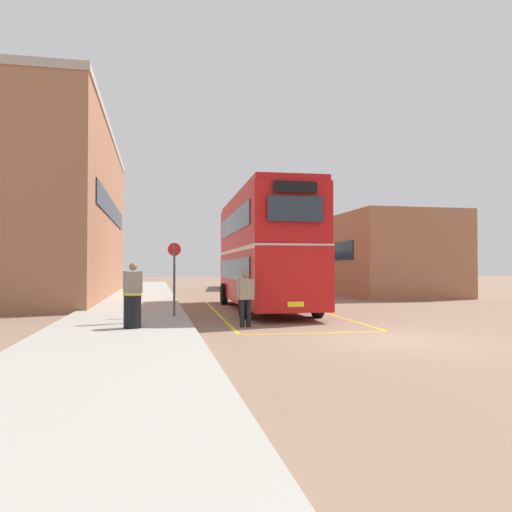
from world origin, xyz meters
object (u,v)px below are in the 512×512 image
double_decker_bus (264,250)px  pedestrian_boarding (245,294)px  pedestrian_waiting_near (133,288)px  bus_stop_sign (174,272)px  litter_bin (132,311)px  single_deck_bus (249,269)px

double_decker_bus → pedestrian_boarding: bearing=-107.5°
double_decker_bus → pedestrian_waiting_near: double_decker_bus is taller
double_decker_bus → bus_stop_sign: bearing=-138.6°
litter_bin → single_deck_bus: bearing=73.2°
pedestrian_boarding → litter_bin: (-3.22, -0.75, -0.37)m
pedestrian_waiting_near → litter_bin: bearing=-87.9°
pedestrian_boarding → double_decker_bus: bearing=72.5°
litter_bin → double_decker_bus: bearing=52.0°
pedestrian_boarding → litter_bin: size_ratio=1.84×
single_deck_bus → litter_bin: 28.92m
single_deck_bus → pedestrian_boarding: bearing=-100.8°
double_decker_bus → litter_bin: 8.39m
double_decker_bus → pedestrian_boarding: size_ratio=6.43×
double_decker_bus → pedestrian_waiting_near: 7.36m
bus_stop_sign → double_decker_bus: bearing=41.4°
single_deck_bus → double_decker_bus: bearing=-98.9°
litter_bin → pedestrian_waiting_near: bearing=92.1°
double_decker_bus → litter_bin: size_ratio=11.83×
single_deck_bus → pedestrian_boarding: 27.41m
double_decker_bus → single_deck_bus: size_ratio=1.08×
double_decker_bus → bus_stop_sign: double_decker_bus is taller
pedestrian_boarding → bus_stop_sign: bearing=130.6°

